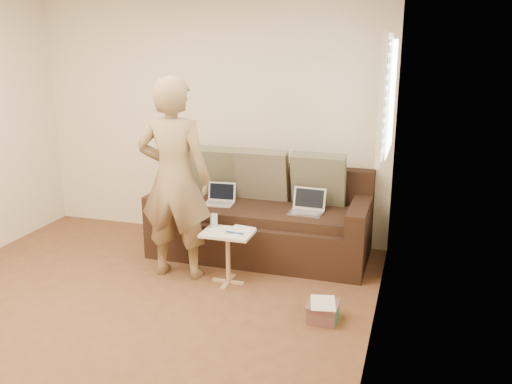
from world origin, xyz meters
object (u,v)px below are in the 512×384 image
Objects in this scene: sofa at (261,215)px; person at (174,179)px; laptop_white at (219,205)px; striped_box at (323,311)px; drinking_glass at (214,220)px; laptop_silver at (306,214)px; side_table at (228,257)px.

person reaches higher than sofa.
laptop_white reaches higher than striped_box.
drinking_glass is at bearing -78.07° from laptop_white.
person is (-0.61, -0.73, 0.52)m from sofa.
sofa is 1.17× the size of person.
striped_box is (0.88, -1.20, -0.35)m from sofa.
sofa is 18.33× the size of drinking_glass.
laptop_silver reaches higher than laptop_white.
drinking_glass is (-0.17, 0.10, 0.31)m from side_table.
sofa reaches higher than side_table.
sofa is at bearing -134.36° from person.
laptop_silver is (0.49, -0.10, 0.10)m from sofa.
sofa is 8.89× the size of striped_box.
laptop_white is at bearing 139.16° from striped_box.
drinking_glass is (-0.25, -0.66, 0.13)m from sofa.
laptop_silver is at bearing -154.76° from person.
laptop_white is 2.43× the size of drinking_glass.
person is at bearing -147.66° from laptop_silver.
person is (-1.10, -0.63, 0.42)m from laptop_silver.
sofa is 0.78m from side_table.
person is 0.53m from drinking_glass.
person is at bearing -169.80° from drinking_glass.
sofa is at bearing 68.98° from drinking_glass.
laptop_silver is 0.17× the size of person.
sofa is 0.51m from laptop_silver.
sofa is at bearing 4.45° from laptop_white.
laptop_silver is 0.65× the size of side_table.
sofa is 7.55× the size of laptop_white.
person is at bearing 162.29° from striped_box.
striped_box is (0.96, -0.44, -0.17)m from side_table.
sofa reaches higher than laptop_silver.
sofa is 1.53m from striped_box.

